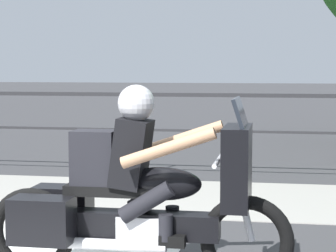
% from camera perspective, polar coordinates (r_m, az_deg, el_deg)
% --- Properties ---
extents(sidewalk_band, '(44.00, 2.40, 0.01)m').
position_cam_1_polar(sidewalk_band, '(8.78, -4.93, -5.97)').
color(sidewalk_band, '#99968E').
rests_on(sidewalk_band, ground).
extents(fence_railing, '(36.00, 0.05, 1.30)m').
position_cam_1_polar(fence_railing, '(10.24, -2.60, 1.37)').
color(fence_railing, '#232326').
rests_on(fence_railing, ground).
extents(motorcycle, '(2.47, 0.76, 1.57)m').
position_cam_1_polar(motorcycle, '(5.19, -2.82, -5.96)').
color(motorcycle, black).
rests_on(motorcycle, ground).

